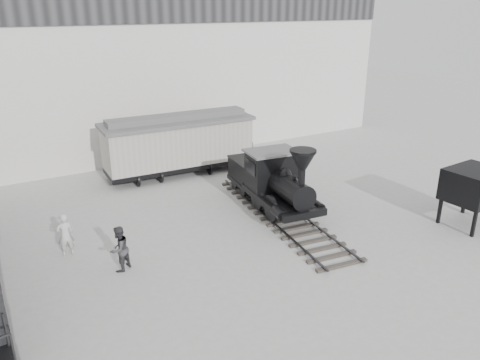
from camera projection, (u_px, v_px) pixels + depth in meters
ground at (289, 259)px, 17.68m from camera, size 90.00×90.00×0.00m
north_wall at (145, 66)px, 27.86m from camera, size 34.00×2.51×11.00m
locomotive at (275, 184)px, 21.41m from camera, size 3.35×10.12×3.51m
boxcar at (179, 143)px, 25.99m from camera, size 8.48×2.97×3.43m
visitor_a at (65, 235)px, 17.66m from camera, size 0.65×0.45×1.71m
visitor_b at (119, 249)px, 16.64m from camera, size 1.05×1.00×1.71m
coal_hopper at (473, 189)px, 19.90m from camera, size 2.45×2.06×2.53m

